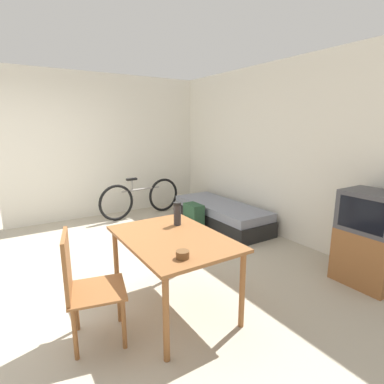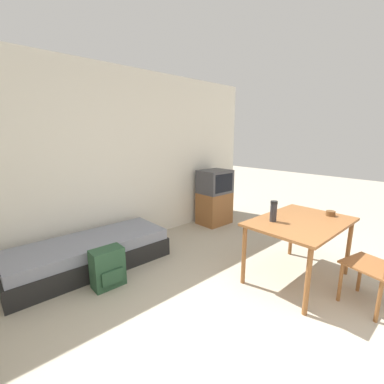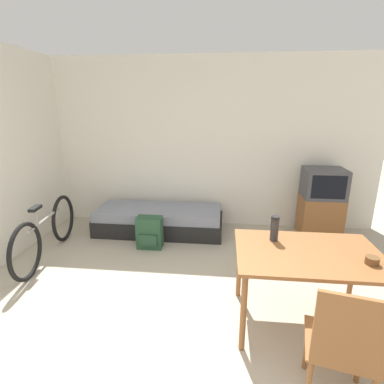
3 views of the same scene
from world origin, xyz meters
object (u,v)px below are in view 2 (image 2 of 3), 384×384
object	(u,v)px
tv	(215,197)
dining_table	(300,227)
daybed	(91,254)
thermos_flask	(274,210)
mate_bowl	(331,213)
backpack	(108,268)

from	to	relation	value
tv	dining_table	xyz separation A→B (m)	(-0.74, -2.05, 0.12)
tv	daybed	bearing A→B (deg)	-177.07
tv	dining_table	world-z (taller)	tv
tv	thermos_flask	bearing A→B (deg)	-118.45
tv	dining_table	distance (m)	2.18
mate_bowl	backpack	size ratio (longest dim) A/B	0.23
thermos_flask	backpack	xyz separation A→B (m)	(-1.50, 1.16, -0.64)
dining_table	tv	bearing A→B (deg)	70.30
backpack	mate_bowl	bearing A→B (deg)	-34.53
dining_table	mate_bowl	bearing A→B (deg)	-19.41
daybed	tv	distance (m)	2.51
daybed	thermos_flask	size ratio (longest dim) A/B	8.24
dining_table	thermos_flask	size ratio (longest dim) A/B	5.17
backpack	thermos_flask	bearing A→B (deg)	-37.79
dining_table	mate_bowl	world-z (taller)	mate_bowl
thermos_flask	backpack	distance (m)	2.01
daybed	mate_bowl	distance (m)	3.08
daybed	thermos_flask	bearing A→B (deg)	-49.30
mate_bowl	daybed	bearing A→B (deg)	136.51
daybed	dining_table	xyz separation A→B (m)	(1.75, -1.93, 0.46)
daybed	backpack	world-z (taller)	backpack
tv	backpack	distance (m)	2.61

